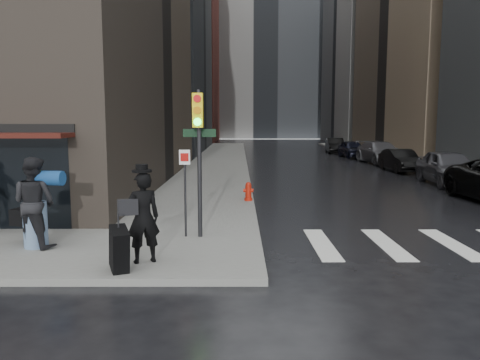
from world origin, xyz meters
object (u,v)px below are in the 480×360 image
object	(u,v)px
man_jeans	(34,202)
parked_car_4	(352,149)
parked_car_2	(401,161)
parked_car_3	(380,152)
traffic_light	(197,143)
parked_car_1	(448,167)
fire_hydrant	(248,192)
man_overcoat	(138,222)
parked_car_5	(335,146)

from	to	relation	value
man_jeans	parked_car_4	xyz separation A→B (m)	(14.08, 28.76, -0.46)
parked_car_2	parked_car_3	world-z (taller)	parked_car_3
man_jeans	traffic_light	bearing A→B (deg)	-148.04
traffic_light	parked_car_1	distance (m)	15.54
fire_hydrant	parked_car_4	size ratio (longest dim) A/B	0.16
traffic_light	fire_hydrant	xyz separation A→B (m)	(1.34, 5.43, -2.02)
man_overcoat	parked_car_5	distance (m)	37.43
parked_car_4	parked_car_2	bearing A→B (deg)	-91.34
man_jeans	parked_car_3	world-z (taller)	man_jeans
parked_car_2	parked_car_5	distance (m)	17.00
man_jeans	fire_hydrant	size ratio (longest dim) A/B	3.08
man_overcoat	parked_car_4	bearing A→B (deg)	-134.21
man_overcoat	fire_hydrant	xyz separation A→B (m)	(2.34, 7.61, -0.55)
fire_hydrant	parked_car_1	world-z (taller)	parked_car_1
parked_car_3	parked_car_4	size ratio (longest dim) A/B	1.29
fire_hydrant	parked_car_5	xyz separation A→B (m)	(8.85, 28.11, 0.26)
parked_car_1	parked_car_2	xyz separation A→B (m)	(-0.31, 5.66, -0.16)
parked_car_1	parked_car_5	bearing A→B (deg)	95.84
parked_car_1	parked_car_5	xyz separation A→B (m)	(-0.79, 22.66, -0.12)
parked_car_4	parked_car_3	bearing A→B (deg)	-85.72
man_overcoat	parked_car_3	xyz separation A→B (m)	(12.12, 24.39, -0.21)
man_overcoat	parked_car_4	world-z (taller)	man_overcoat
man_overcoat	parked_car_2	bearing A→B (deg)	-145.23
man_overcoat	parked_car_2	xyz separation A→B (m)	(11.66, 18.73, -0.33)
parked_car_1	parked_car_3	xyz separation A→B (m)	(0.15, 11.33, -0.04)
parked_car_2	parked_car_5	world-z (taller)	parked_car_5
man_overcoat	fire_hydrant	world-z (taller)	man_overcoat
parked_car_1	parked_car_3	size ratio (longest dim) A/B	0.90
man_overcoat	parked_car_3	distance (m)	27.24
parked_car_1	parked_car_2	size ratio (longest dim) A/B	1.19
man_overcoat	parked_car_1	xyz separation A→B (m)	(11.97, 13.07, -0.17)
parked_car_3	parked_car_1	bearing A→B (deg)	-95.59
fire_hydrant	parked_car_2	xyz separation A→B (m)	(9.32, 11.12, 0.23)
parked_car_1	parked_car_5	distance (m)	22.67
parked_car_4	traffic_light	bearing A→B (deg)	-112.90
traffic_light	parked_car_1	xyz separation A→B (m)	(10.97, 10.88, -1.64)
man_jeans	parked_car_5	xyz separation A→B (m)	(13.80, 34.43, -0.47)
parked_car_2	parked_car_4	xyz separation A→B (m)	(-0.19, 11.33, 0.05)
man_overcoat	parked_car_1	distance (m)	17.72
man_overcoat	parked_car_3	size ratio (longest dim) A/B	0.37
traffic_light	parked_car_2	distance (m)	19.76
man_jeans	traffic_light	world-z (taller)	traffic_light
traffic_light	parked_car_1	bearing A→B (deg)	47.13
fire_hydrant	parked_car_2	bearing A→B (deg)	50.01
traffic_light	parked_car_3	size ratio (longest dim) A/B	0.66
man_jeans	parked_car_5	distance (m)	37.09
man_overcoat	parked_car_1	size ratio (longest dim) A/B	0.42
parked_car_1	fire_hydrant	bearing A→B (deg)	-146.65
man_jeans	parked_car_1	distance (m)	18.75
fire_hydrant	parked_car_5	size ratio (longest dim) A/B	0.15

